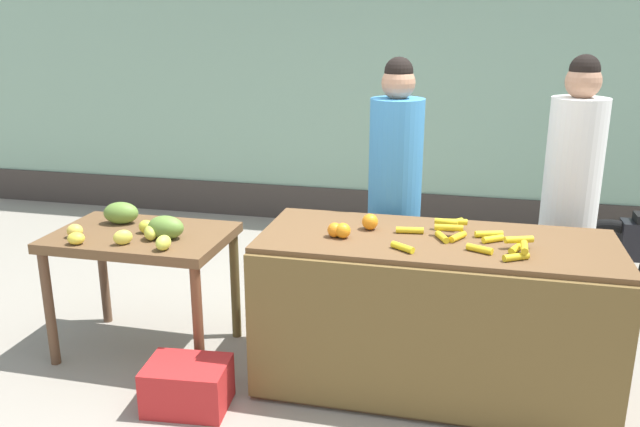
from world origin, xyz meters
name	(u,v)px	position (x,y,z in m)	size (l,w,h in m)	color
ground_plane	(357,374)	(0.00, 0.00, 0.00)	(24.00, 24.00, 0.00)	gray
market_wall_back	(416,61)	(0.00, 3.05, 1.65)	(9.67, 0.23, 3.37)	#8CB299
fruit_stall_counter	(432,314)	(0.43, -0.01, 0.45)	(1.93, 0.80, 0.89)	brown
side_table_wooden	(142,249)	(-1.35, 0.00, 0.68)	(1.06, 0.70, 0.79)	brown
banana_bunch_pile	(469,237)	(0.60, -0.02, 0.92)	(0.73, 0.62, 0.07)	yellow
orange_pile	(352,227)	(-0.04, -0.04, 0.94)	(0.25, 0.27, 0.09)	orange
mango_papaya_pile	(137,224)	(-1.36, -0.02, 0.85)	(0.71, 0.65, 0.14)	#D1D648
vendor_woman_blue_shirt	(394,200)	(0.12, 0.63, 0.92)	(0.34, 0.34, 1.82)	#33333D
vendor_woman_white_shirt	(569,205)	(1.20, 0.73, 0.93)	(0.34, 0.34, 1.84)	#33333D
produce_crate	(188,385)	(-0.84, -0.54, 0.13)	(0.44, 0.32, 0.26)	red
produce_sack	(292,289)	(-0.57, 0.61, 0.24)	(0.36, 0.30, 0.48)	tan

